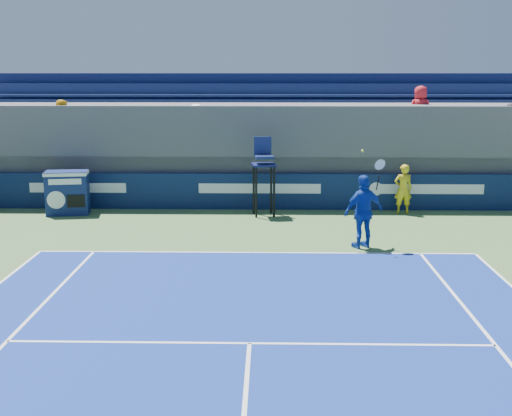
{
  "coord_description": "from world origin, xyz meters",
  "views": [
    {
      "loc": [
        0.33,
        -3.65,
        4.51
      ],
      "look_at": [
        0.0,
        11.5,
        1.25
      ],
      "focal_mm": 45.0,
      "sensor_mm": 36.0,
      "label": 1
    }
  ],
  "objects_px": {
    "ball_person": "(403,189)",
    "umpire_chair": "(264,168)",
    "tennis_player": "(364,211)",
    "match_clock": "(67,192)"
  },
  "relations": [
    {
      "from": "tennis_player",
      "to": "ball_person",
      "type": "bearing_deg",
      "value": 65.76
    },
    {
      "from": "umpire_chair",
      "to": "ball_person",
      "type": "bearing_deg",
      "value": 4.38
    },
    {
      "from": "ball_person",
      "to": "umpire_chair",
      "type": "relative_size",
      "value": 0.64
    },
    {
      "from": "ball_person",
      "to": "tennis_player",
      "type": "height_order",
      "value": "tennis_player"
    },
    {
      "from": "ball_person",
      "to": "match_clock",
      "type": "bearing_deg",
      "value": -3.06
    },
    {
      "from": "match_clock",
      "to": "umpire_chair",
      "type": "height_order",
      "value": "umpire_chair"
    },
    {
      "from": "umpire_chair",
      "to": "tennis_player",
      "type": "relative_size",
      "value": 0.96
    },
    {
      "from": "ball_person",
      "to": "match_clock",
      "type": "xyz_separation_m",
      "value": [
        -10.68,
        -0.32,
        -0.06
      ]
    },
    {
      "from": "match_clock",
      "to": "tennis_player",
      "type": "relative_size",
      "value": 0.55
    },
    {
      "from": "umpire_chair",
      "to": "tennis_player",
      "type": "xyz_separation_m",
      "value": [
        2.6,
        -3.75,
        -0.56
      ]
    }
  ]
}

